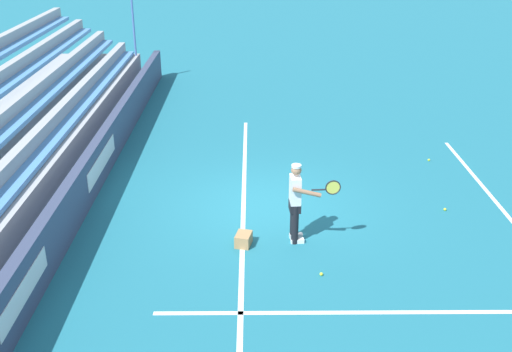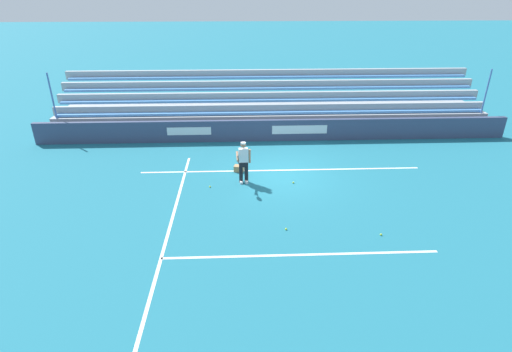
% 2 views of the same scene
% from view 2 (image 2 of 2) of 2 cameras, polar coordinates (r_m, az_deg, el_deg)
% --- Properties ---
extents(ground_plane, '(160.00, 160.00, 0.00)m').
position_cam_2_polar(ground_plane, '(16.79, 3.75, 0.12)').
color(ground_plane, '#1E6B7F').
extents(court_baseline_white, '(12.00, 0.10, 0.01)m').
position_cam_2_polar(court_baseline_white, '(17.24, 3.59, 0.84)').
color(court_baseline_white, white).
rests_on(court_baseline_white, ground).
extents(court_sideline_white, '(0.10, 12.00, 0.01)m').
position_cam_2_polar(court_sideline_white, '(13.42, -12.32, -7.54)').
color(court_sideline_white, white).
rests_on(court_sideline_white, ground).
extents(court_service_line_white, '(8.22, 0.10, 0.01)m').
position_cam_2_polar(court_service_line_white, '(12.10, 6.43, -11.12)').
color(court_service_line_white, white).
rests_on(court_service_line_white, ground).
extents(back_wall_sponsor_board, '(23.95, 0.25, 1.10)m').
position_cam_2_polar(back_wall_sponsor_board, '(20.44, 2.60, 6.55)').
color(back_wall_sponsor_board, '#384260').
rests_on(back_wall_sponsor_board, ground).
extents(bleacher_stand, '(22.75, 3.20, 3.40)m').
position_cam_2_polar(bleacher_stand, '(22.49, 2.14, 8.91)').
color(bleacher_stand, '#9EA3A8').
rests_on(bleacher_stand, ground).
extents(tennis_player, '(0.58, 1.01, 1.71)m').
position_cam_2_polar(tennis_player, '(15.78, -1.82, 2.00)').
color(tennis_player, black).
rests_on(tennis_player, ground).
extents(ball_box_cardboard, '(0.46, 0.38, 0.26)m').
position_cam_2_polar(ball_box_cardboard, '(17.08, -2.45, 1.09)').
color(ball_box_cardboard, '#A87F51').
rests_on(ball_box_cardboard, ground).
extents(tennis_ball_on_baseline, '(0.07, 0.07, 0.07)m').
position_cam_2_polar(tennis_ball_on_baseline, '(16.13, 5.35, -0.93)').
color(tennis_ball_on_baseline, '#CCE533').
rests_on(tennis_ball_on_baseline, ground).
extents(tennis_ball_stray_back, '(0.07, 0.07, 0.07)m').
position_cam_2_polar(tennis_ball_stray_back, '(13.14, 4.31, -7.57)').
color(tennis_ball_stray_back, '#CCE533').
rests_on(tennis_ball_stray_back, ground).
extents(tennis_ball_by_box, '(0.07, 0.07, 0.07)m').
position_cam_2_polar(tennis_ball_by_box, '(15.83, -6.59, -1.54)').
color(tennis_ball_by_box, '#CCE533').
rests_on(tennis_ball_by_box, ground).
extents(tennis_ball_near_player, '(0.07, 0.07, 0.07)m').
position_cam_2_polar(tennis_ball_near_player, '(13.45, 17.42, -7.98)').
color(tennis_ball_near_player, '#CCE533').
rests_on(tennis_ball_near_player, ground).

